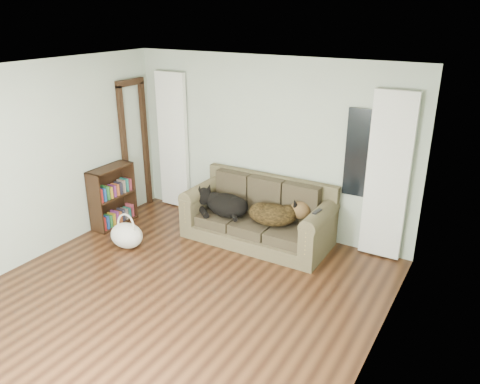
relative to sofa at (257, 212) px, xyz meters
The scene contains 15 objects.
floor 2.03m from the sofa, 93.78° to the right, with size 5.00×5.00×0.00m, color black.
ceiling 2.92m from the sofa, 93.78° to the right, with size 5.00×5.00×0.00m, color white.
wall_back 1.01m from the sofa, 103.96° to the left, with size 4.50×0.04×2.60m, color #ADBFA7.
wall_left 3.21m from the sofa, 140.32° to the right, with size 0.04×5.00×2.60m, color #ADBFA7.
wall_right 3.02m from the sofa, 42.98° to the right, with size 0.04×5.00×2.60m, color #ADBFA7.
curtain_left 2.01m from the sofa, 166.34° to the left, with size 0.55×0.08×2.25m, color white.
curtain_right 1.86m from the sofa, 14.92° to the left, with size 0.55×0.08×2.25m, color white.
window_pane 1.70m from the sofa, 20.56° to the left, with size 0.50×0.03×1.20m, color black.
door_casing 2.41m from the sofa, behind, with size 0.07×0.60×2.10m, color black.
sofa is the anchor object (origin of this frame).
dog_black_lab 0.52m from the sofa, behind, with size 0.73×0.51×0.31m, color black.
dog_shepherd 0.30m from the sofa, ahead, with size 0.72×0.51×0.32m, color black.
tv_remote 1.00m from the sofa, ahead, with size 0.05×0.19×0.02m, color black.
tote_bag 1.90m from the sofa, 143.48° to the right, with size 0.50×0.38×0.36m, color beige.
bookshelf 2.31m from the sofa, 164.07° to the right, with size 0.28×0.76×0.95m, color black.
Camera 1 is at (3.03, -3.48, 3.19)m, focal length 35.00 mm.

